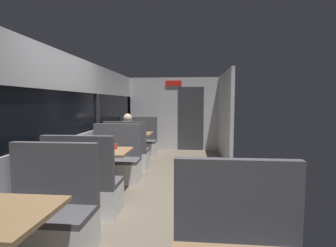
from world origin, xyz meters
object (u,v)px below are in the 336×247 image
(bench_near_window_facing_entry, at_px, (47,220))
(dining_table_mid_window, at_px, (102,156))
(bench_mid_window_facing_end, at_px, (84,190))
(dining_table_far_window, at_px, (134,137))
(bench_far_window_facing_end, at_px, (127,155))
(bench_far_window_facing_entry, at_px, (140,144))
(seated_passenger, at_px, (128,145))
(coffee_cup_primary, at_px, (115,147))
(bench_mid_window_facing_entry, at_px, (115,164))

(bench_near_window_facing_entry, distance_m, dining_table_mid_window, 1.60)
(bench_mid_window_facing_end, relative_size, dining_table_far_window, 1.22)
(bench_near_window_facing_entry, height_order, bench_far_window_facing_end, same)
(bench_near_window_facing_entry, distance_m, bench_mid_window_facing_end, 0.87)
(bench_far_window_facing_end, distance_m, bench_far_window_facing_entry, 1.40)
(dining_table_mid_window, relative_size, seated_passenger, 0.71)
(bench_near_window_facing_entry, xyz_separation_m, dining_table_mid_window, (0.00, 1.57, 0.31))
(dining_table_mid_window, height_order, bench_mid_window_facing_end, bench_mid_window_facing_end)
(bench_near_window_facing_entry, height_order, dining_table_mid_window, bench_near_window_facing_entry)
(bench_mid_window_facing_end, relative_size, coffee_cup_primary, 12.22)
(bench_far_window_facing_entry, height_order, coffee_cup_primary, bench_far_window_facing_entry)
(seated_passenger, bearing_deg, bench_far_window_facing_end, -90.00)
(bench_near_window_facing_entry, xyz_separation_m, bench_far_window_facing_entry, (0.00, 4.55, 0.00))
(bench_far_window_facing_end, height_order, seated_passenger, seated_passenger)
(dining_table_mid_window, height_order, coffee_cup_primary, coffee_cup_primary)
(bench_near_window_facing_entry, distance_m, coffee_cup_primary, 1.75)
(bench_mid_window_facing_end, distance_m, dining_table_far_window, 2.99)
(bench_near_window_facing_entry, relative_size, bench_mid_window_facing_entry, 1.00)
(coffee_cup_primary, bearing_deg, bench_far_window_facing_entry, 93.81)
(bench_mid_window_facing_end, xyz_separation_m, seated_passenger, (0.00, 2.34, 0.21))
(bench_mid_window_facing_end, bearing_deg, bench_mid_window_facing_entry, 90.00)
(bench_far_window_facing_entry, bearing_deg, bench_near_window_facing_entry, -90.00)
(bench_far_window_facing_entry, bearing_deg, dining_table_mid_window, -90.00)
(bench_mid_window_facing_end, height_order, dining_table_far_window, bench_mid_window_facing_end)
(seated_passenger, height_order, coffee_cup_primary, seated_passenger)
(dining_table_mid_window, height_order, seated_passenger, seated_passenger)
(bench_mid_window_facing_end, bearing_deg, bench_far_window_facing_end, 90.00)
(bench_near_window_facing_entry, height_order, seated_passenger, seated_passenger)
(bench_far_window_facing_end, xyz_separation_m, seated_passenger, (0.00, 0.07, 0.21))
(bench_near_window_facing_entry, height_order, dining_table_far_window, bench_near_window_facing_entry)
(bench_mid_window_facing_end, relative_size, bench_far_window_facing_end, 1.00)
(dining_table_mid_window, distance_m, bench_mid_window_facing_end, 0.77)
(dining_table_far_window, height_order, bench_far_window_facing_entry, bench_far_window_facing_entry)
(dining_table_mid_window, relative_size, bench_mid_window_facing_entry, 0.82)
(dining_table_far_window, height_order, bench_far_window_facing_end, bench_far_window_facing_end)
(bench_far_window_facing_entry, distance_m, coffee_cup_primary, 2.91)
(dining_table_mid_window, distance_m, seated_passenger, 1.65)
(bench_mid_window_facing_entry, bearing_deg, dining_table_mid_window, -90.00)
(bench_mid_window_facing_entry, distance_m, dining_table_far_window, 1.60)
(bench_near_window_facing_entry, relative_size, seated_passenger, 0.87)
(bench_mid_window_facing_end, height_order, seated_passenger, seated_passenger)
(bench_near_window_facing_entry, bearing_deg, bench_far_window_facing_entry, 90.00)
(bench_far_window_facing_end, bearing_deg, dining_table_far_window, 90.00)
(dining_table_mid_window, relative_size, bench_far_window_facing_entry, 0.82)
(bench_far_window_facing_end, height_order, bench_far_window_facing_entry, same)
(bench_near_window_facing_entry, distance_m, dining_table_far_window, 3.86)
(bench_mid_window_facing_entry, xyz_separation_m, coffee_cup_primary, (0.19, -0.59, 0.46))
(dining_table_mid_window, bearing_deg, bench_far_window_facing_end, 90.00)
(bench_mid_window_facing_end, xyz_separation_m, coffee_cup_primary, (0.19, 0.81, 0.46))
(bench_near_window_facing_entry, distance_m, bench_far_window_facing_end, 3.15)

